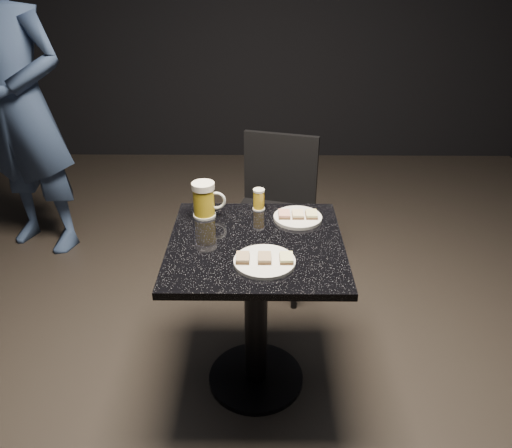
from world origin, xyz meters
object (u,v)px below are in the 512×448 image
at_px(plate_small, 298,218).
at_px(beer_mug, 205,200).
at_px(plate_large, 265,262).
at_px(table, 256,291).
at_px(patron, 20,105).
at_px(beer_tumbler, 259,199).
at_px(chair, 275,205).

distance_m(plate_small, beer_mug, 0.41).
distance_m(plate_large, plate_small, 0.38).
relative_size(table, beer_mug, 4.75).
relative_size(patron, beer_tumbler, 19.55).
xyz_separation_m(plate_large, chair, (0.07, 1.00, -0.25)).
bearing_deg(beer_mug, table, -44.73).
xyz_separation_m(beer_tumbler, chair, (0.09, 0.55, -0.30)).
relative_size(plate_large, beer_mug, 1.46).
relative_size(plate_small, beer_tumbler, 2.14).
bearing_deg(beer_mug, plate_small, -3.61).
bearing_deg(chair, table, -96.72).
xyz_separation_m(plate_small, table, (-0.18, -0.20, -0.25)).
bearing_deg(plate_large, chair, 86.23).
bearing_deg(patron, plate_small, -14.16).
distance_m(beer_mug, chair, 0.77).
bearing_deg(table, chair, 83.28).
xyz_separation_m(table, beer_tumbler, (0.01, 0.29, 0.29)).
xyz_separation_m(beer_mug, chair, (0.32, 0.62, -0.33)).
distance_m(patron, beer_mug, 1.63).
relative_size(patron, beer_mug, 12.13).
xyz_separation_m(plate_large, plate_small, (0.15, 0.35, 0.00)).
relative_size(table, chair, 0.85).
height_order(table, beer_mug, beer_mug).
relative_size(plate_large, beer_tumbler, 2.36).
xyz_separation_m(plate_small, chair, (-0.08, 0.65, -0.25)).
bearing_deg(plate_large, plate_small, 67.63).
bearing_deg(patron, beer_mug, -21.35).
bearing_deg(beer_tumbler, beer_mug, -163.60).
distance_m(table, beer_mug, 0.45).
height_order(plate_large, beer_tumbler, beer_tumbler).
xyz_separation_m(plate_large, beer_mug, (-0.26, 0.38, 0.07)).
height_order(plate_large, plate_small, same).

